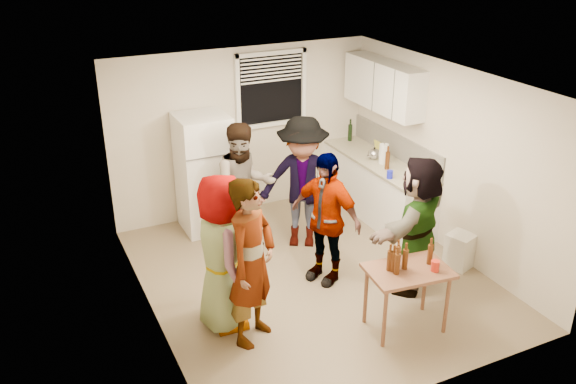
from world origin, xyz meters
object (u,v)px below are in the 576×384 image
beer_bottle_counter (387,169)px  guest_back_right (302,243)px  trash_bin (460,249)px  guest_grey (225,322)px  red_cup (435,271)px  guest_back_left (246,247)px  guest_stripe (254,336)px  refrigerator (204,173)px  wine_bottle (350,141)px  guest_black (324,277)px  beer_bottle_table (396,274)px  guest_orange (412,286)px  serving_table (403,327)px  kettle (374,159)px  blue_cup (390,178)px

beer_bottle_counter → guest_back_right: beer_bottle_counter is taller
trash_bin → guest_grey: 3.18m
red_cup → guest_back_left: red_cup is taller
guest_stripe → refrigerator: bearing=45.1°
wine_bottle → guest_black: (-1.63, -2.15, -0.90)m
beer_bottle_counter → trash_bin: (0.24, -1.39, -0.65)m
beer_bottle_table → guest_orange: 1.24m
wine_bottle → beer_bottle_table: wine_bottle is taller
serving_table → trash_bin: bearing=28.6°
refrigerator → guest_orange: 3.26m
red_cup → guest_grey: (-1.99, 1.07, -0.74)m
trash_bin → guest_stripe: size_ratio=0.25×
serving_table → beer_bottle_counter: bearing=61.6°
kettle → guest_orange: (-0.64, -1.93, -0.90)m
guest_back_right → refrigerator: bearing=165.6°
beer_bottle_counter → guest_orange: bearing=-111.1°
guest_orange → guest_back_right: bearing=-93.1°
red_cup → refrigerator: bearing=112.6°
guest_back_left → guest_back_right: (0.74, -0.24, 0.00)m
beer_bottle_counter → guest_grey: beer_bottle_counter is taller
beer_bottle_table → guest_stripe: bearing=157.4°
guest_stripe → guest_black: guest_stripe is taller
beer_bottle_table → red_cup: 0.42m
guest_black → beer_bottle_counter: bearing=94.7°
kettle → trash_bin: bearing=-104.8°
serving_table → blue_cup: bearing=61.5°
blue_cup → guest_stripe: (-2.57, -1.30, -0.90)m
guest_grey → guest_stripe: bearing=-146.7°
red_cup → guest_black: size_ratio=0.07×
beer_bottle_counter → red_cup: size_ratio=2.11×
serving_table → beer_bottle_table: beer_bottle_table is taller
trash_bin → wine_bottle: bearing=92.0°
kettle → trash_bin: kettle is taller
blue_cup → beer_bottle_table: bearing=-122.2°
kettle → refrigerator: bearing=143.5°
serving_table → guest_grey: serving_table is taller
guest_back_right → kettle: bearing=46.4°
blue_cup → guest_black: blue_cup is taller
refrigerator → beer_bottle_table: 3.41m
refrigerator → blue_cup: size_ratio=15.25×
wine_bottle → guest_grey: 4.07m
guest_back_right → guest_orange: size_ratio=1.08×
guest_black → guest_orange: bearing=28.2°
refrigerator → blue_cup: (2.19, -1.38, 0.05)m
red_cup → serving_table: bearing=148.3°
beer_bottle_table → guest_back_right: beer_bottle_table is taller
beer_bottle_counter → serving_table: size_ratio=0.29×
kettle → serving_table: kettle is taller
kettle → beer_bottle_table: bearing=-139.1°
refrigerator → trash_bin: 3.63m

